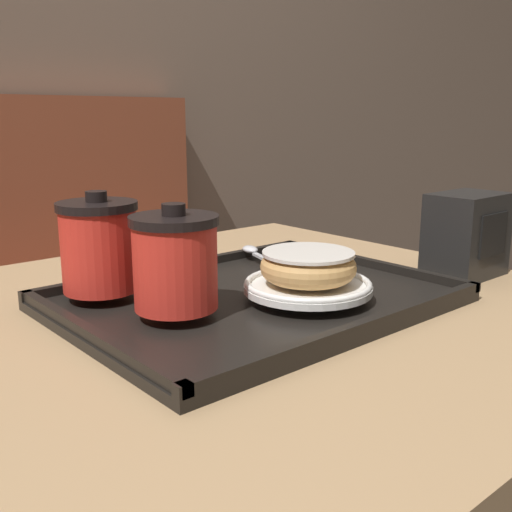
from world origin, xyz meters
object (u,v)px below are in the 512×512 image
Objects in this scene: donut_chocolate_glazed at (308,266)px; napkin_dispenser at (467,235)px; coffee_cup_front at (175,261)px; spoon at (256,253)px; coffee_cup_rear at (99,246)px.

napkin_dispenser is (0.30, -0.04, 0.01)m from donut_chocolate_glazed.
donut_chocolate_glazed is (0.16, -0.05, -0.02)m from coffee_cup_front.
donut_chocolate_glazed is 0.79× the size of spoon.
coffee_cup_front is at bearing 161.81° from donut_chocolate_glazed.
donut_chocolate_glazed is (0.19, -0.17, -0.02)m from coffee_cup_rear.
spoon is 1.20× the size of napkin_dispenser.
coffee_cup_front is 0.12m from coffee_cup_rear.
coffee_cup_front is 1.00× the size of donut_chocolate_glazed.
napkin_dispenser is at bearing -7.66° from donut_chocolate_glazed.
donut_chocolate_glazed is at bearing 174.62° from spoon.
coffee_cup_front is at bearing 136.57° from spoon.
coffee_cup_rear reaches higher than coffee_cup_front.
napkin_dispenser is (0.22, -0.23, 0.03)m from spoon.
coffee_cup_front reaches higher than donut_chocolate_glazed.
spoon is at bearing 29.57° from coffee_cup_front.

